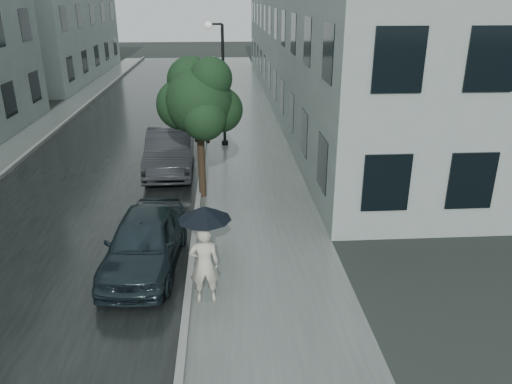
{
  "coord_description": "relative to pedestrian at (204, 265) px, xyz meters",
  "views": [
    {
      "loc": [
        -0.74,
        -9.97,
        6.01
      ],
      "look_at": [
        0.05,
        1.83,
        1.3
      ],
      "focal_mm": 35.0,
      "sensor_mm": 36.0,
      "label": 1
    }
  ],
  "objects": [
    {
      "name": "ground",
      "position": [
        1.2,
        1.0,
        -0.86
      ],
      "size": [
        120.0,
        120.0,
        0.0
      ],
      "primitive_type": "plane",
      "color": "black",
      "rests_on": "ground"
    },
    {
      "name": "sidewalk",
      "position": [
        1.45,
        13.0,
        -0.85
      ],
      "size": [
        3.5,
        60.0,
        0.01
      ],
      "primitive_type": "cube",
      "color": "slate",
      "rests_on": "ground"
    },
    {
      "name": "car_near",
      "position": [
        -1.43,
        1.5,
        -0.18
      ],
      "size": [
        1.87,
        4.03,
        1.34
      ],
      "primitive_type": "imported",
      "rotation": [
        0.0,
        0.0,
        -0.07
      ],
      "color": "black",
      "rests_on": "ground"
    },
    {
      "name": "building_near",
      "position": [
        6.67,
        20.5,
        3.64
      ],
      "size": [
        7.02,
        36.0,
        9.0
      ],
      "color": "#8E9B96",
      "rests_on": "ground"
    },
    {
      "name": "lamp_post",
      "position": [
        0.35,
        11.59,
        2.02
      ],
      "size": [
        0.84,
        0.4,
        5.02
      ],
      "rotation": [
        0.0,
        0.0,
        0.19
      ],
      "color": "black",
      "rests_on": "ground"
    },
    {
      "name": "umbrella",
      "position": [
        0.04,
        0.05,
        1.14
      ],
      "size": [
        1.26,
        1.26,
        1.25
      ],
      "rotation": [
        0.0,
        0.0,
        0.19
      ],
      "color": "black",
      "rests_on": "ground"
    },
    {
      "name": "street_tree",
      "position": [
        -0.25,
        5.93,
        2.21
      ],
      "size": [
        2.62,
        2.38,
        4.35
      ],
      "color": "#332619",
      "rests_on": "ground"
    },
    {
      "name": "pedestrian",
      "position": [
        0.0,
        0.0,
        0.0
      ],
      "size": [
        0.64,
        0.44,
        1.7
      ],
      "primitive_type": "imported",
      "rotation": [
        0.0,
        0.0,
        3.19
      ],
      "color": "beige",
      "rests_on": "sidewalk"
    },
    {
      "name": "sidewalk_far",
      "position": [
        -8.3,
        13.0,
        -0.85
      ],
      "size": [
        1.7,
        60.0,
        0.01
      ],
      "primitive_type": "cube",
      "color": "#4C5451",
      "rests_on": "ground"
    },
    {
      "name": "kerb_far",
      "position": [
        -7.37,
        13.0,
        -0.78
      ],
      "size": [
        0.15,
        60.0,
        0.15
      ],
      "primitive_type": "cube",
      "color": "slate",
      "rests_on": "ground"
    },
    {
      "name": "building_far_b",
      "position": [
        -12.57,
        31.0,
        3.14
      ],
      "size": [
        7.02,
        18.0,
        8.0
      ],
      "color": "#8E9B96",
      "rests_on": "ground"
    },
    {
      "name": "kerb_near",
      "position": [
        -0.38,
        13.0,
        -0.78
      ],
      "size": [
        0.15,
        60.0,
        0.15
      ],
      "primitive_type": "cube",
      "color": "slate",
      "rests_on": "ground"
    },
    {
      "name": "car_far",
      "position": [
        -1.5,
        8.48,
        -0.1
      ],
      "size": [
        1.7,
        4.58,
        1.5
      ],
      "primitive_type": "imported",
      "rotation": [
        0.0,
        0.0,
        0.03
      ],
      "color": "#222427",
      "rests_on": "ground"
    },
    {
      "name": "asphalt_road",
      "position": [
        -3.88,
        13.0,
        -0.86
      ],
      "size": [
        6.85,
        60.0,
        0.0
      ],
      "primitive_type": "cube",
      "color": "black",
      "rests_on": "ground"
    }
  ]
}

